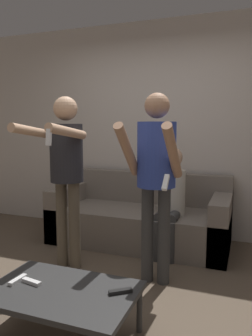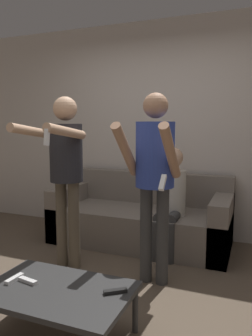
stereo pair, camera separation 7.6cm
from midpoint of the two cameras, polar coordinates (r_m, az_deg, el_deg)
name	(u,v)px [view 1 (the left image)]	position (r m, az deg, el deg)	size (l,w,h in m)	color
ground_plane	(101,299)	(2.89, -5.21, -21.73)	(14.00, 14.00, 0.00)	brown
wall_back	(160,130)	(4.24, 5.44, 6.67)	(6.40, 0.06, 2.70)	beige
couch	(140,219)	(3.99, 1.90, -8.93)	(2.09, 0.87, 0.82)	slate
person_standing_left	(66,162)	(3.19, -11.15, 0.98)	(0.44, 0.74, 1.68)	brown
person_standing_right	(156,167)	(2.83, 4.46, 0.20)	(0.46, 0.65, 1.68)	#383838
person_seated	(170,195)	(3.61, 7.11, -4.77)	(0.30, 0.53, 1.17)	#383838
coffee_table	(62,295)	(2.31, -12.16, -20.75)	(0.97, 0.62, 0.36)	#2D2D2D
remote_near	(18,280)	(2.47, -19.20, -17.92)	(0.05, 0.15, 0.02)	white
remote_mid	(31,282)	(2.42, -17.06, -18.42)	(0.15, 0.06, 0.02)	white
remote_far	(120,291)	(2.21, -2.03, -20.69)	(0.14, 0.12, 0.02)	black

